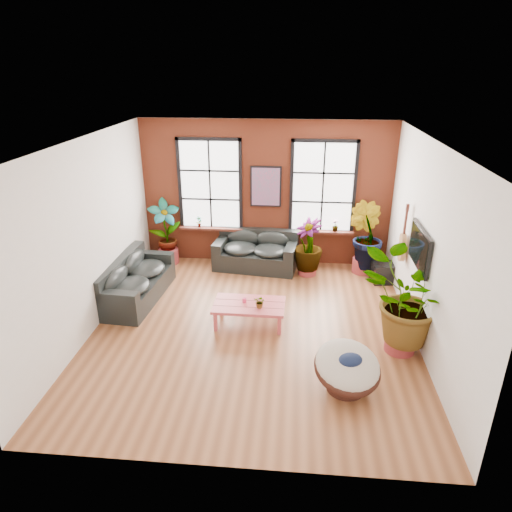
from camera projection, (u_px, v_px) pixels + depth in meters
The scene contains 19 objects.
room at pixel (254, 240), 8.15m from camera, with size 6.04×6.54×3.54m.
sofa_back at pixel (256, 251), 11.16m from camera, with size 2.08×1.20×0.91m.
sofa_left at pixel (134, 281), 9.67m from camera, with size 1.10×2.29×0.88m.
coffee_table at pixel (249, 306), 8.71m from camera, with size 1.37×0.80×0.52m.
papasan_chair at pixel (347, 368), 6.94m from camera, with size 1.31×1.32×0.77m.
poster at pixel (266, 187), 10.85m from camera, with size 0.74×0.06×0.98m.
tv_wall_unit at pixel (414, 247), 8.40m from camera, with size 0.13×1.86×1.20m.
media_box at pixel (384, 273), 10.47m from camera, with size 0.59×0.52×0.45m.
pot_back_left at pixel (169, 256), 11.49m from camera, with size 0.53×0.53×0.36m.
pot_back_right at pixel (362, 265), 10.97m from camera, with size 0.57×0.57×0.36m.
pot_right_wall at pixel (400, 341), 7.97m from camera, with size 0.63×0.63×0.39m.
pot_mid at pixel (307, 268), 10.87m from camera, with size 0.51×0.51×0.32m.
floor_plant_back_left at pixel (165, 229), 11.25m from camera, with size 0.78×0.53×1.48m, color #1A4211.
floor_plant_back_right at pixel (365, 236), 10.69m from camera, with size 0.86×0.69×1.56m, color #1A4211.
floor_plant_right_wall at pixel (406, 302), 7.66m from camera, with size 1.47×1.28×1.64m, color #1A4211.
floor_plant_mid at pixel (308, 244), 10.64m from camera, with size 0.69×0.69×1.24m, color #1A4211.
table_plant at pixel (260, 302), 8.51m from camera, with size 0.22×0.19×0.24m, color #1A4211.
sill_plant_left at pixel (199, 222), 11.30m from camera, with size 0.14×0.10×0.27m, color #1A4211.
sill_plant_right at pixel (335, 226), 11.02m from camera, with size 0.15×0.15×0.27m, color #1A4211.
Camera 1 is at (0.73, -7.42, 4.69)m, focal length 32.00 mm.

